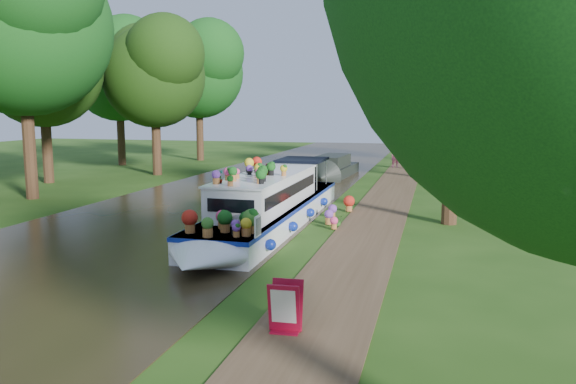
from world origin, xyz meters
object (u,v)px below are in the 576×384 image
Objects in this scene: second_boat at (332,168)px; sandwich_board at (285,309)px; pedestrian_dark at (415,157)px; plant_boat at (267,204)px; pedestrian_pink at (395,156)px.

sandwich_board is (3.49, -23.64, -0.08)m from second_boat.
pedestrian_dark is (1.16, 28.97, 0.41)m from sandwich_board.
sandwich_board is at bearing -83.16° from pedestrian_dark.
second_boat reaches higher than sandwich_board.
plant_boat is 21.79m from pedestrian_pink.
pedestrian_pink is at bearing 86.85° from sandwich_board.
second_boat is at bearing 91.90° from plant_boat.
pedestrian_pink is at bearing 147.58° from pedestrian_dark.
plant_boat reaches higher than sandwich_board.
pedestrian_dark is (1.40, -1.24, 0.05)m from pedestrian_pink.
pedestrian_pink is 1.87m from pedestrian_dark.
plant_boat reaches higher than pedestrian_pink.
pedestrian_dark reaches higher than sandwich_board.
sandwich_board is 30.22m from pedestrian_pink.
second_boat is 7.34m from pedestrian_pink.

